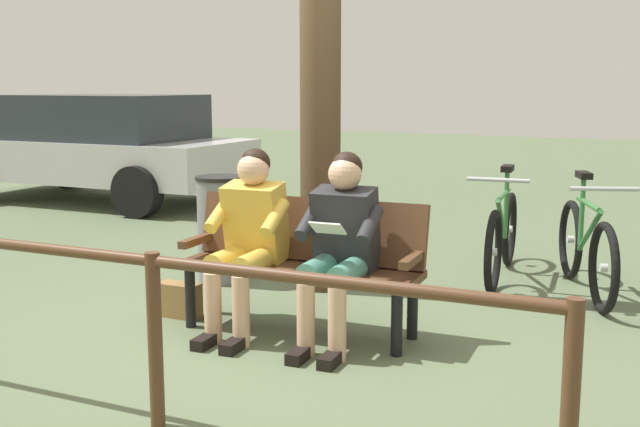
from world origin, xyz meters
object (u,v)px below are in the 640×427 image
(tree_trunk, at_px, (320,47))
(person_reading, at_px, (340,240))
(bench, at_px, (304,255))
(litter_bin, at_px, (221,229))
(bicycle_red, at_px, (502,236))
(parked_car, at_px, (101,146))
(person_companion, at_px, (248,232))
(bicycle_green, at_px, (586,249))
(handbag, at_px, (179,300))

(tree_trunk, bearing_deg, person_reading, 122.71)
(bench, bearing_deg, litter_bin, -38.36)
(bicycle_red, relative_size, parked_car, 0.39)
(person_reading, relative_size, person_companion, 1.00)
(bicycle_red, xyz_separation_m, parked_car, (6.05, -1.73, 0.41))
(person_companion, bearing_deg, tree_trunk, -90.55)
(tree_trunk, xyz_separation_m, bicycle_green, (-1.90, -0.78, -1.53))
(person_reading, relative_size, litter_bin, 1.37)
(person_reading, xyz_separation_m, parked_car, (5.57, -3.85, 0.11))
(bench, height_order, parked_car, parked_car)
(bench, relative_size, tree_trunk, 0.43)
(handbag, bearing_deg, bicycle_red, -128.81)
(tree_trunk, height_order, parked_car, tree_trunk)
(person_companion, distance_m, bicycle_green, 2.70)
(bicycle_red, bearing_deg, parked_car, -113.21)
(person_companion, distance_m, litter_bin, 1.37)
(parked_car, bearing_deg, litter_bin, 141.12)
(bench, height_order, bicycle_red, bicycle_red)
(tree_trunk, distance_m, bicycle_red, 2.18)
(person_companion, bearing_deg, bench, -153.00)
(tree_trunk, height_order, litter_bin, tree_trunk)
(tree_trunk, distance_m, parked_car, 5.66)
(person_reading, height_order, tree_trunk, tree_trunk)
(person_companion, distance_m, parked_car, 6.29)
(tree_trunk, height_order, bicycle_green, tree_trunk)
(person_companion, xyz_separation_m, bicycle_red, (-1.11, -2.17, -0.30))
(tree_trunk, relative_size, parked_car, 0.88)
(handbag, relative_size, bicycle_red, 0.18)
(bicycle_green, bearing_deg, handbag, -73.76)
(handbag, height_order, parked_car, parked_car)
(bicycle_green, bearing_deg, person_reading, -54.05)
(handbag, height_order, litter_bin, litter_bin)
(handbag, relative_size, tree_trunk, 0.08)
(person_companion, bearing_deg, parked_car, -43.20)
(tree_trunk, bearing_deg, litter_bin, 12.68)
(bench, bearing_deg, person_companion, 27.00)
(bench, distance_m, person_companion, 0.39)
(person_reading, distance_m, bicycle_green, 2.27)
(bench, bearing_deg, parked_car, -40.16)
(person_reading, bearing_deg, bench, -27.33)
(person_reading, distance_m, handbag, 1.35)
(person_reading, height_order, handbag, person_reading)
(bicycle_green, height_order, parked_car, parked_car)
(bicycle_red, bearing_deg, bicycle_green, 67.17)
(person_reading, height_order, litter_bin, person_reading)
(person_reading, distance_m, parked_car, 6.77)
(person_companion, height_order, bicycle_green, person_companion)
(bicycle_green, bearing_deg, bicycle_red, -128.11)
(person_companion, relative_size, parked_car, 0.28)
(tree_trunk, relative_size, bicycle_red, 2.26)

